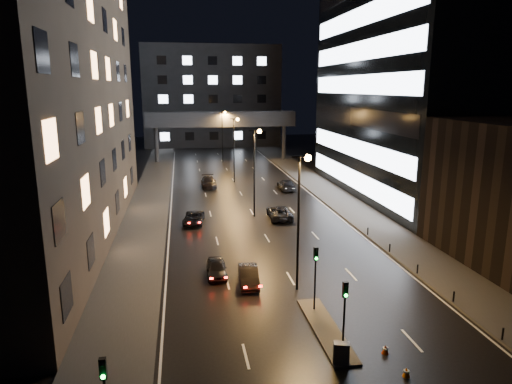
% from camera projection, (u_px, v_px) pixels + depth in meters
% --- Properties ---
extents(ground, '(160.00, 160.00, 0.00)m').
position_uv_depth(ground, '(241.00, 193.00, 64.83)').
color(ground, black).
rests_on(ground, ground).
extents(sidewalk_left, '(5.00, 110.00, 0.15)m').
position_uv_depth(sidewalk_left, '(149.00, 205.00, 58.02)').
color(sidewalk_left, '#383533').
rests_on(sidewalk_left, ground).
extents(sidewalk_right, '(5.00, 110.00, 0.15)m').
position_uv_depth(sidewalk_right, '(337.00, 198.00, 61.99)').
color(sidewalk_right, '#383533').
rests_on(sidewalk_right, ground).
extents(building_left, '(15.00, 48.00, 40.00)m').
position_uv_depth(building_left, '(17.00, 28.00, 41.40)').
color(building_left, '#2D2319').
rests_on(building_left, ground).
extents(building_right_glass, '(20.00, 36.00, 45.00)m').
position_uv_depth(building_right_glass, '(432.00, 27.00, 59.91)').
color(building_right_glass, black).
rests_on(building_right_glass, ground).
extents(building_far, '(34.00, 14.00, 25.00)m').
position_uv_depth(building_far, '(211.00, 96.00, 117.81)').
color(building_far, '#333335').
rests_on(building_far, ground).
extents(skybridge, '(30.00, 3.00, 10.00)m').
position_uv_depth(skybridge, '(221.00, 120.00, 91.81)').
color(skybridge, '#333335').
rests_on(skybridge, ground).
extents(median_island, '(1.60, 8.00, 0.15)m').
position_uv_depth(median_island, '(326.00, 329.00, 28.32)').
color(median_island, '#383533').
rests_on(median_island, ground).
extents(traffic_signal_near, '(0.28, 0.34, 4.40)m').
position_uv_depth(traffic_signal_near, '(315.00, 268.00, 30.04)').
color(traffic_signal_near, black).
rests_on(traffic_signal_near, median_island).
extents(traffic_signal_far, '(0.28, 0.34, 4.40)m').
position_uv_depth(traffic_signal_far, '(345.00, 307.00, 24.75)').
color(traffic_signal_far, black).
rests_on(traffic_signal_far, median_island).
extents(bollard_row, '(0.12, 25.12, 0.90)m').
position_uv_depth(bollard_row, '(434.00, 283.00, 34.13)').
color(bollard_row, black).
rests_on(bollard_row, ground).
extents(streetlight_near, '(1.45, 0.50, 10.15)m').
position_uv_depth(streetlight_near, '(301.00, 205.00, 32.63)').
color(streetlight_near, black).
rests_on(streetlight_near, ground).
extents(streetlight_mid_a, '(1.45, 0.50, 10.15)m').
position_uv_depth(streetlight_mid_a, '(256.00, 161.00, 51.86)').
color(streetlight_mid_a, black).
rests_on(streetlight_mid_a, ground).
extents(streetlight_mid_b, '(1.45, 0.50, 10.15)m').
position_uv_depth(streetlight_mid_b, '(235.00, 141.00, 71.09)').
color(streetlight_mid_b, black).
rests_on(streetlight_mid_b, ground).
extents(streetlight_far, '(1.45, 0.50, 10.15)m').
position_uv_depth(streetlight_far, '(223.00, 130.00, 90.33)').
color(streetlight_far, black).
rests_on(streetlight_far, ground).
extents(car_away_a, '(1.63, 3.90, 1.32)m').
position_uv_depth(car_away_a, '(217.00, 268.00, 36.34)').
color(car_away_a, black).
rests_on(car_away_a, ground).
extents(car_away_b, '(1.70, 4.16, 1.34)m').
position_uv_depth(car_away_b, '(249.00, 276.00, 34.81)').
color(car_away_b, black).
rests_on(car_away_b, ground).
extents(car_away_c, '(2.72, 4.83, 1.27)m').
position_uv_depth(car_away_c, '(194.00, 218.00, 50.36)').
color(car_away_c, black).
rests_on(car_away_c, ground).
extents(car_away_d, '(2.20, 5.33, 1.54)m').
position_uv_depth(car_away_d, '(209.00, 182.00, 68.79)').
color(car_away_d, black).
rests_on(car_away_d, ground).
extents(car_toward_a, '(2.62, 5.38, 1.47)m').
position_uv_depth(car_toward_a, '(279.00, 212.00, 52.26)').
color(car_toward_a, black).
rests_on(car_toward_a, ground).
extents(car_toward_b, '(2.24, 5.22, 1.50)m').
position_uv_depth(car_toward_b, '(286.00, 185.00, 66.94)').
color(car_toward_b, black).
rests_on(car_toward_b, ground).
extents(utility_cabinet, '(0.95, 0.69, 1.20)m').
position_uv_depth(utility_cabinet, '(341.00, 353.00, 24.55)').
color(utility_cabinet, '#474749').
rests_on(utility_cabinet, median_island).
extents(cone_a, '(0.54, 0.54, 0.54)m').
position_uv_depth(cone_a, '(385.00, 349.00, 25.78)').
color(cone_a, '#E9450C').
rests_on(cone_a, ground).
extents(cone_b, '(0.47, 0.47, 0.52)m').
position_uv_depth(cone_b, '(406.00, 372.00, 23.72)').
color(cone_b, orange).
rests_on(cone_b, ground).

